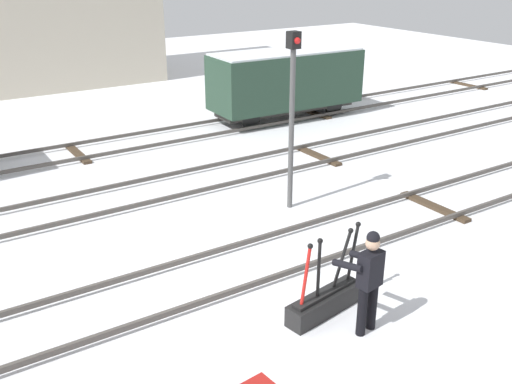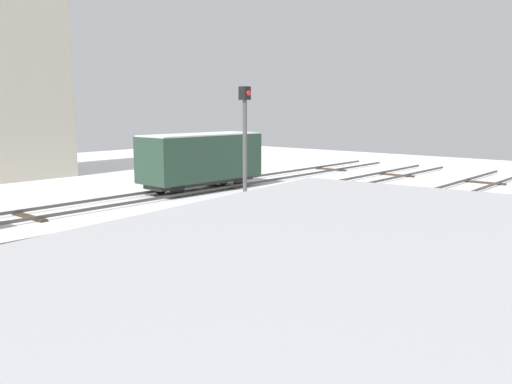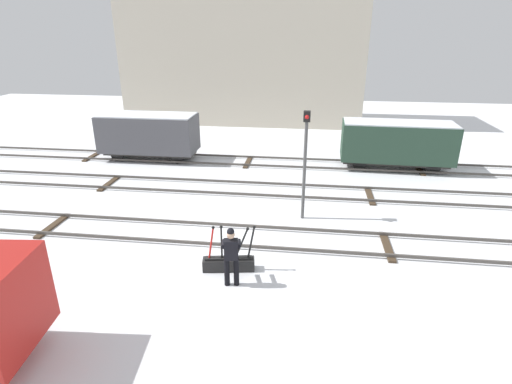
{
  "view_description": "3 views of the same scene",
  "coord_description": "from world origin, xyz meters",
  "px_view_note": "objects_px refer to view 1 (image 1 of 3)",
  "views": [
    {
      "loc": [
        -4.44,
        -8.24,
        5.59
      ],
      "look_at": [
        1.24,
        0.55,
        1.26
      ],
      "focal_mm": 40.89,
      "sensor_mm": 36.0,
      "label": 1
    },
    {
      "loc": [
        -7.88,
        -7.86,
        3.44
      ],
      "look_at": [
        1.33,
        0.02,
        1.54
      ],
      "focal_mm": 37.3,
      "sensor_mm": 36.0,
      "label": 2
    },
    {
      "loc": [
        3.12,
        -12.06,
        6.61
      ],
      "look_at": [
        1.41,
        0.99,
        1.33
      ],
      "focal_mm": 28.43,
      "sensor_mm": 36.0,
      "label": 3
    }
  ],
  "objects_px": {
    "switch_lever_frame": "(325,300)",
    "rail_worker": "(368,276)",
    "signal_post": "(292,105)",
    "freight_car_far_end": "(286,80)"
  },
  "relations": [
    {
      "from": "switch_lever_frame",
      "to": "rail_worker",
      "type": "bearing_deg",
      "value": -82.11
    },
    {
      "from": "signal_post",
      "to": "freight_car_far_end",
      "type": "relative_size",
      "value": 0.74
    },
    {
      "from": "signal_post",
      "to": "freight_car_far_end",
      "type": "distance_m",
      "value": 7.96
    },
    {
      "from": "freight_car_far_end",
      "to": "signal_post",
      "type": "bearing_deg",
      "value": -122.84
    },
    {
      "from": "switch_lever_frame",
      "to": "freight_car_far_end",
      "type": "distance_m",
      "value": 12.29
    },
    {
      "from": "switch_lever_frame",
      "to": "rail_worker",
      "type": "height_order",
      "value": "rail_worker"
    },
    {
      "from": "switch_lever_frame",
      "to": "signal_post",
      "type": "bearing_deg",
      "value": 52.39
    },
    {
      "from": "signal_post",
      "to": "freight_car_far_end",
      "type": "height_order",
      "value": "signal_post"
    },
    {
      "from": "switch_lever_frame",
      "to": "rail_worker",
      "type": "xyz_separation_m",
      "value": [
        0.22,
        -0.72,
        0.74
      ]
    },
    {
      "from": "switch_lever_frame",
      "to": "signal_post",
      "type": "distance_m",
      "value": 4.9
    }
  ]
}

